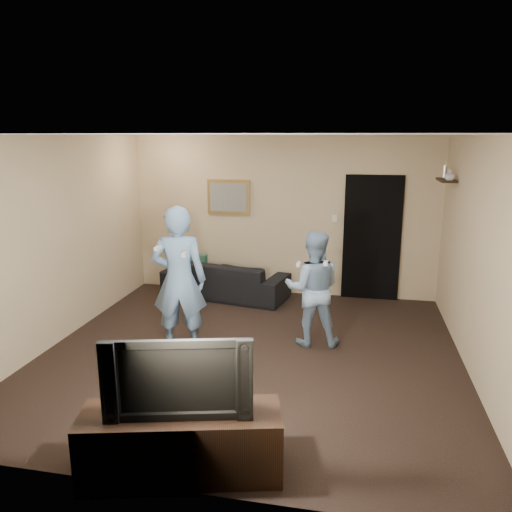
% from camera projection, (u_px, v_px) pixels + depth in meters
% --- Properties ---
extents(ground, '(5.00, 5.00, 0.00)m').
position_uv_depth(ground, '(251.00, 353.00, 6.11)').
color(ground, black).
rests_on(ground, ground).
extents(ceiling, '(5.00, 5.00, 0.04)m').
position_uv_depth(ceiling, '(250.00, 135.00, 5.50)').
color(ceiling, silver).
rests_on(ceiling, wall_back).
extents(wall_back, '(5.00, 0.04, 2.60)m').
position_uv_depth(wall_back, '(282.00, 216.00, 8.18)').
color(wall_back, tan).
rests_on(wall_back, ground).
extents(wall_front, '(5.00, 0.04, 2.60)m').
position_uv_depth(wall_front, '(175.00, 328.00, 3.42)').
color(wall_front, tan).
rests_on(wall_front, ground).
extents(wall_left, '(0.04, 5.00, 2.60)m').
position_uv_depth(wall_left, '(57.00, 241.00, 6.28)').
color(wall_left, tan).
rests_on(wall_left, ground).
extents(wall_right, '(0.04, 5.00, 2.60)m').
position_uv_depth(wall_right, '(480.00, 260.00, 5.32)').
color(wall_right, tan).
rests_on(wall_right, ground).
extents(sofa, '(2.14, 1.16, 0.59)m').
position_uv_depth(sofa, '(225.00, 279.00, 8.20)').
color(sofa, black).
rests_on(sofa, ground).
extents(throw_pillow, '(0.42, 0.16, 0.41)m').
position_uv_depth(throw_pillow, '(195.00, 267.00, 8.25)').
color(throw_pillow, '#194B3D').
rests_on(throw_pillow, sofa).
extents(painting_frame, '(0.72, 0.05, 0.57)m').
position_uv_depth(painting_frame, '(229.00, 197.00, 8.26)').
color(painting_frame, olive).
rests_on(painting_frame, wall_back).
extents(painting_canvas, '(0.62, 0.01, 0.47)m').
position_uv_depth(painting_canvas, '(228.00, 197.00, 8.24)').
color(painting_canvas, slate).
rests_on(painting_canvas, painting_frame).
extents(doorway, '(0.90, 0.06, 2.00)m').
position_uv_depth(doorway, '(372.00, 238.00, 7.95)').
color(doorway, black).
rests_on(doorway, ground).
extents(light_switch, '(0.08, 0.02, 0.12)m').
position_uv_depth(light_switch, '(335.00, 218.00, 8.00)').
color(light_switch, silver).
rests_on(light_switch, wall_back).
extents(wall_shelf, '(0.20, 0.60, 0.03)m').
position_uv_depth(wall_shelf, '(446.00, 180.00, 6.90)').
color(wall_shelf, black).
rests_on(wall_shelf, wall_right).
extents(shelf_vase, '(0.16, 0.16, 0.14)m').
position_uv_depth(shelf_vase, '(450.00, 175.00, 6.66)').
color(shelf_vase, silver).
rests_on(shelf_vase, wall_shelf).
extents(shelf_figurine, '(0.06, 0.06, 0.18)m').
position_uv_depth(shelf_figurine, '(445.00, 172.00, 7.06)').
color(shelf_figurine, silver).
rests_on(shelf_figurine, wall_shelf).
extents(tv_console, '(1.62, 0.86, 0.55)m').
position_uv_depth(tv_console, '(182.00, 444.00, 3.88)').
color(tv_console, black).
rests_on(tv_console, ground).
extents(television, '(1.11, 0.41, 0.64)m').
position_uv_depth(television, '(179.00, 374.00, 3.74)').
color(television, black).
rests_on(television, tv_console).
extents(wii_player_left, '(0.73, 0.56, 1.80)m').
position_uv_depth(wii_player_left, '(179.00, 280.00, 5.98)').
color(wii_player_left, '#6E93BF').
rests_on(wii_player_left, ground).
extents(wii_player_right, '(0.76, 0.62, 1.46)m').
position_uv_depth(wii_player_right, '(313.00, 289.00, 6.22)').
color(wii_player_right, '#829EBD').
rests_on(wii_player_right, ground).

